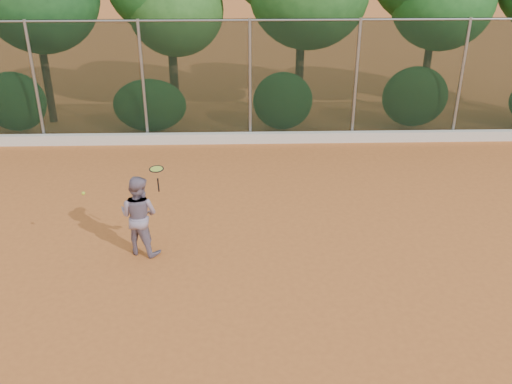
{
  "coord_description": "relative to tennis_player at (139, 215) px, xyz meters",
  "views": [
    {
      "loc": [
        -0.28,
        -8.77,
        6.05
      ],
      "look_at": [
        0.0,
        1.0,
        1.25
      ],
      "focal_mm": 40.0,
      "sensor_mm": 36.0,
      "label": 1
    }
  ],
  "objects": [
    {
      "name": "tennis_ball_in_flight",
      "position": [
        -0.9,
        -0.34,
        0.65
      ],
      "size": [
        0.07,
        0.07,
        0.07
      ],
      "color": "#ADC72D",
      "rests_on": "ground"
    },
    {
      "name": "chainlink_fence",
      "position": [
        2.25,
        6.07,
        1.04
      ],
      "size": [
        24.09,
        0.09,
        3.5
      ],
      "color": "black",
      "rests_on": "ground"
    },
    {
      "name": "concrete_curb",
      "position": [
        2.25,
        5.89,
        -0.66
      ],
      "size": [
        24.0,
        0.2,
        0.3
      ],
      "primitive_type": "cube",
      "color": "silver",
      "rests_on": "ground"
    },
    {
      "name": "tennis_player",
      "position": [
        0.0,
        0.0,
        0.0
      ],
      "size": [
        0.97,
        0.87,
        1.63
      ],
      "primitive_type": "imported",
      "rotation": [
        0.0,
        0.0,
        2.75
      ],
      "color": "gray",
      "rests_on": "ground"
    },
    {
      "name": "ground",
      "position": [
        2.25,
        -0.93,
        -0.81
      ],
      "size": [
        80.0,
        80.0,
        0.0
      ],
      "primitive_type": "plane",
      "color": "#BE672C",
      "rests_on": "ground"
    },
    {
      "name": "tennis_racket",
      "position": [
        0.44,
        -0.2,
        1.02
      ],
      "size": [
        0.28,
        0.29,
        0.51
      ],
      "color": "black",
      "rests_on": "ground"
    }
  ]
}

